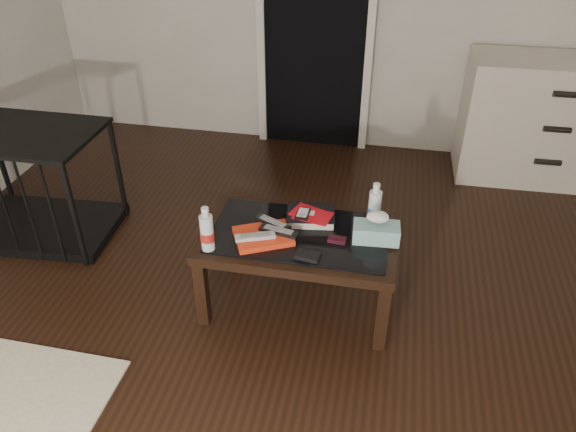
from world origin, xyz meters
name	(u,v)px	position (x,y,z in m)	size (l,w,h in m)	color
ground	(313,373)	(0.00, 0.00, 0.00)	(5.00, 5.00, 0.00)	black
room_shell	(325,33)	(0.00, 0.00, 1.62)	(5.00, 5.00, 5.00)	silver
doorway	(316,18)	(-0.40, 2.47, 1.02)	(0.90, 0.08, 2.07)	black
coffee_table	(299,243)	(-0.16, 0.50, 0.40)	(1.00, 0.60, 0.46)	black
dresser	(548,121)	(1.35, 2.23, 0.45)	(1.21, 0.54, 0.90)	beige
pet_crate	(39,201)	(-1.90, 0.84, 0.23)	(0.94, 0.66, 0.71)	black
magazines	(263,236)	(-0.33, 0.41, 0.48)	(0.28, 0.21, 0.03)	red
remote_silver	(255,236)	(-0.36, 0.37, 0.50)	(0.20, 0.05, 0.02)	#B2B3B7
remote_black_front	(279,231)	(-0.26, 0.44, 0.50)	(0.20, 0.05, 0.02)	black
remote_black_back	(273,223)	(-0.30, 0.50, 0.50)	(0.20, 0.05, 0.02)	black
textbook	(311,216)	(-0.12, 0.63, 0.48)	(0.25, 0.20, 0.05)	black
dvd_mailers	(310,213)	(-0.13, 0.61, 0.51)	(0.19, 0.14, 0.01)	red
ipod	(303,214)	(-0.16, 0.59, 0.52)	(0.06, 0.10, 0.02)	black
flip_phone	(337,240)	(0.04, 0.46, 0.47)	(0.09, 0.05, 0.02)	black
wallet	(307,256)	(-0.09, 0.30, 0.47)	(0.12, 0.07, 0.02)	black
water_bottle_left	(207,229)	(-0.58, 0.28, 0.58)	(0.07, 0.07, 0.24)	silver
water_bottle_right	(375,204)	(0.20, 0.66, 0.58)	(0.07, 0.07, 0.24)	white
tissue_box	(376,233)	(0.23, 0.51, 0.51)	(0.23, 0.12, 0.09)	teal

